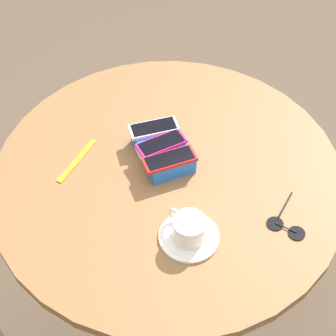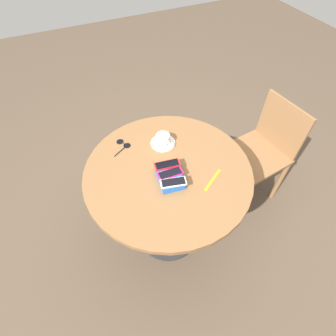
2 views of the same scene
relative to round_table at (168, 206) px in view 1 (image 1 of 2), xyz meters
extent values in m
plane|color=brown|center=(0.00, 0.00, -0.60)|extent=(8.00, 8.00, 0.00)
cylinder|color=#2D2D2D|center=(0.00, 0.00, -0.59)|extent=(0.46, 0.46, 0.02)
cylinder|color=#2D2D2D|center=(0.00, 0.00, -0.23)|extent=(0.07, 0.07, 0.69)
cylinder|color=brown|center=(0.00, 0.00, 0.13)|extent=(0.93, 0.93, 0.03)
cube|color=blue|center=(-0.06, 0.02, 0.17)|extent=(0.19, 0.14, 0.05)
cube|color=white|center=(-0.07, -0.04, 0.16)|extent=(0.09, 0.02, 0.02)
cube|color=silver|center=(-0.12, 0.02, 0.19)|extent=(0.08, 0.14, 0.01)
cube|color=black|center=(-0.12, 0.02, 0.20)|extent=(0.07, 0.13, 0.00)
cube|color=#D11975|center=(-0.06, 0.01, 0.19)|extent=(0.06, 0.13, 0.01)
cube|color=black|center=(-0.06, 0.01, 0.20)|extent=(0.05, 0.12, 0.00)
cube|color=red|center=(0.00, 0.01, 0.19)|extent=(0.07, 0.14, 0.01)
cube|color=black|center=(0.00, 0.01, 0.20)|extent=(0.07, 0.13, 0.00)
cylinder|color=silver|center=(0.20, -0.06, 0.15)|extent=(0.15, 0.15, 0.01)
cylinder|color=silver|center=(0.20, -0.06, 0.18)|extent=(0.08, 0.08, 0.06)
cylinder|color=tan|center=(0.20, -0.06, 0.20)|extent=(0.07, 0.07, 0.00)
torus|color=silver|center=(0.16, -0.07, 0.18)|extent=(0.05, 0.02, 0.05)
cube|color=orange|center=(-0.16, -0.19, 0.15)|extent=(0.10, 0.15, 0.00)
cylinder|color=black|center=(0.32, 0.17, 0.15)|extent=(0.04, 0.04, 0.00)
cylinder|color=black|center=(0.27, 0.14, 0.15)|extent=(0.04, 0.04, 0.00)
cylinder|color=black|center=(0.30, 0.16, 0.15)|extent=(0.05, 0.03, 0.00)
cylinder|color=black|center=(0.24, 0.20, 0.15)|extent=(0.05, 0.08, 0.00)
camera|label=1|loc=(0.82, -0.48, 1.27)|focal=60.00mm
camera|label=2|loc=(-0.82, 0.37, 1.26)|focal=28.00mm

